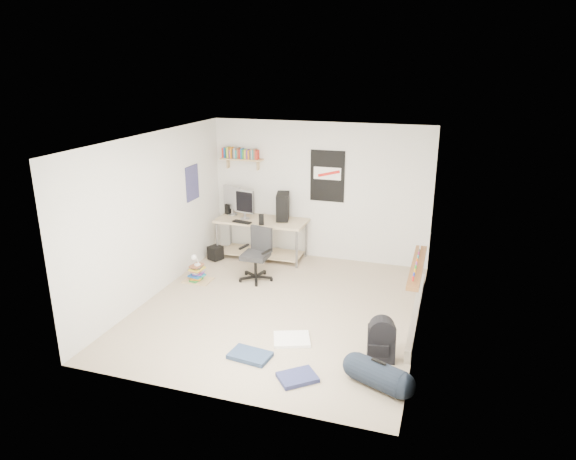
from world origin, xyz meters
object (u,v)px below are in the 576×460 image
(office_chair, at_px, (255,252))
(duffel_bag, at_px, (378,376))
(book_stack, at_px, (197,272))
(backpack, at_px, (381,344))
(desk, at_px, (262,239))

(office_chair, xyz_separation_m, duffel_bag, (2.40, -2.38, -0.35))
(duffel_bag, bearing_deg, book_stack, 171.28)
(duffel_bag, bearing_deg, office_chair, 158.12)
(backpack, height_order, duffel_bag, duffel_bag)
(office_chair, xyz_separation_m, book_stack, (-0.90, -0.35, -0.34))
(desk, height_order, book_stack, desk)
(office_chair, relative_size, backpack, 2.00)
(desk, bearing_deg, office_chair, -65.26)
(book_stack, bearing_deg, backpack, -23.83)
(backpack, bearing_deg, office_chair, 131.61)
(office_chair, bearing_deg, book_stack, -145.97)
(backpack, bearing_deg, duffel_bag, -96.11)
(desk, distance_m, office_chair, 1.03)
(duffel_bag, bearing_deg, desk, 151.15)
(backpack, bearing_deg, book_stack, 145.02)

